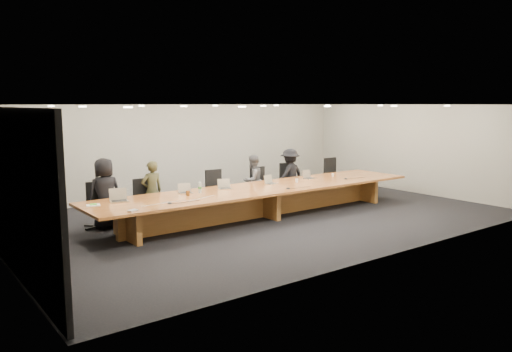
{
  "coord_description": "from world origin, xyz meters",
  "views": [
    {
      "loc": [
        -7.54,
        -9.74,
        2.82
      ],
      "look_at": [
        0.0,
        0.3,
        1.0
      ],
      "focal_mm": 35.0,
      "sensor_mm": 36.0,
      "label": 1
    }
  ],
  "objects_px": {
    "chair_right": "(290,181)",
    "paper_cup_far": "(333,175)",
    "conference_table": "(263,196)",
    "chair_far_left": "(97,205)",
    "chair_far_right": "(335,176)",
    "laptop_b": "(186,188)",
    "person_b": "(152,191)",
    "laptop_e": "(310,174)",
    "chair_mid_left": "(218,191)",
    "av_box": "(133,211)",
    "person_c": "(253,181)",
    "person_a": "(105,193)",
    "laptop_c": "(225,184)",
    "mic_right": "(346,179)",
    "chair_mid_right": "(261,186)",
    "amber_mug": "(188,193)",
    "water_bottle": "(200,188)",
    "laptop_d": "(271,179)",
    "mic_left": "(170,203)",
    "chair_left": "(146,201)",
    "laptop_a": "(119,195)",
    "person_d": "(290,175)",
    "mic_center": "(288,188)",
    "paper_cup_near": "(297,181)"
  },
  "relations": [
    {
      "from": "person_a",
      "to": "mic_right",
      "type": "height_order",
      "value": "person_a"
    },
    {
      "from": "laptop_a",
      "to": "laptop_b",
      "type": "relative_size",
      "value": 1.22
    },
    {
      "from": "person_d",
      "to": "paper_cup_far",
      "type": "relative_size",
      "value": 17.72
    },
    {
      "from": "person_b",
      "to": "paper_cup_far",
      "type": "xyz_separation_m",
      "value": [
        5.21,
        -0.93,
        0.06
      ]
    },
    {
      "from": "chair_left",
      "to": "mic_left",
      "type": "bearing_deg",
      "value": -95.7
    },
    {
      "from": "chair_far_left",
      "to": "laptop_b",
      "type": "distance_m",
      "value": 2.03
    },
    {
      "from": "person_d",
      "to": "laptop_e",
      "type": "xyz_separation_m",
      "value": [
        -0.05,
        -0.89,
        0.11
      ]
    },
    {
      "from": "mic_center",
      "to": "laptop_a",
      "type": "bearing_deg",
      "value": 166.63
    },
    {
      "from": "chair_right",
      "to": "chair_mid_left",
      "type": "bearing_deg",
      "value": -162.24
    },
    {
      "from": "conference_table",
      "to": "chair_mid_left",
      "type": "distance_m",
      "value": 1.31
    },
    {
      "from": "chair_far_right",
      "to": "water_bottle",
      "type": "height_order",
      "value": "chair_far_right"
    },
    {
      "from": "av_box",
      "to": "mic_center",
      "type": "distance_m",
      "value": 4.1
    },
    {
      "from": "conference_table",
      "to": "chair_far_left",
      "type": "height_order",
      "value": "chair_far_left"
    },
    {
      "from": "amber_mug",
      "to": "person_b",
      "type": "bearing_deg",
      "value": 109.12
    },
    {
      "from": "laptop_c",
      "to": "mic_center",
      "type": "relative_size",
      "value": 2.36
    },
    {
      "from": "av_box",
      "to": "laptop_b",
      "type": "bearing_deg",
      "value": 13.8
    },
    {
      "from": "laptop_d",
      "to": "chair_mid_right",
      "type": "bearing_deg",
      "value": 57.14
    },
    {
      "from": "water_bottle",
      "to": "av_box",
      "type": "height_order",
      "value": "water_bottle"
    },
    {
      "from": "person_c",
      "to": "person_a",
      "type": "bearing_deg",
      "value": -12.25
    },
    {
      "from": "chair_right",
      "to": "mic_left",
      "type": "bearing_deg",
      "value": -145.68
    },
    {
      "from": "paper_cup_near",
      "to": "chair_mid_right",
      "type": "bearing_deg",
      "value": 109.13
    },
    {
      "from": "person_b",
      "to": "person_c",
      "type": "xyz_separation_m",
      "value": [
        3.05,
        0.04,
        -0.03
      ]
    },
    {
      "from": "person_a",
      "to": "chair_far_right",
      "type": "bearing_deg",
      "value": 175.33
    },
    {
      "from": "chair_mid_right",
      "to": "amber_mug",
      "type": "relative_size",
      "value": 9.87
    },
    {
      "from": "laptop_e",
      "to": "water_bottle",
      "type": "distance_m",
      "value": 3.59
    },
    {
      "from": "laptop_c",
      "to": "paper_cup_far",
      "type": "distance_m",
      "value": 3.66
    },
    {
      "from": "chair_far_right",
      "to": "paper_cup_near",
      "type": "distance_m",
      "value": 2.78
    },
    {
      "from": "person_b",
      "to": "laptop_e",
      "type": "bearing_deg",
      "value": 167.93
    },
    {
      "from": "chair_left",
      "to": "person_c",
      "type": "distance_m",
      "value": 3.23
    },
    {
      "from": "laptop_d",
      "to": "amber_mug",
      "type": "bearing_deg",
      "value": 171.42
    },
    {
      "from": "chair_left",
      "to": "chair_far_right",
      "type": "bearing_deg",
      "value": 1.32
    },
    {
      "from": "chair_far_left",
      "to": "chair_far_right",
      "type": "xyz_separation_m",
      "value": [
        7.49,
        -0.19,
        0.05
      ]
    },
    {
      "from": "chair_mid_left",
      "to": "laptop_e",
      "type": "distance_m",
      "value": 2.67
    },
    {
      "from": "chair_far_left",
      "to": "chair_right",
      "type": "xyz_separation_m",
      "value": [
        5.78,
        -0.01,
        0.01
      ]
    },
    {
      "from": "laptop_d",
      "to": "paper_cup_far",
      "type": "height_order",
      "value": "laptop_d"
    },
    {
      "from": "person_c",
      "to": "chair_mid_right",
      "type": "bearing_deg",
      "value": 143.55
    },
    {
      "from": "person_b",
      "to": "mic_left",
      "type": "height_order",
      "value": "person_b"
    },
    {
      "from": "laptop_d",
      "to": "paper_cup_near",
      "type": "distance_m",
      "value": 0.73
    },
    {
      "from": "chair_mid_left",
      "to": "mic_right",
      "type": "relative_size",
      "value": 9.28
    },
    {
      "from": "laptop_c",
      "to": "paper_cup_far",
      "type": "bearing_deg",
      "value": 17.81
    },
    {
      "from": "chair_left",
      "to": "laptop_e",
      "type": "distance_m",
      "value": 4.62
    },
    {
      "from": "chair_right",
      "to": "paper_cup_far",
      "type": "bearing_deg",
      "value": -40.97
    },
    {
      "from": "chair_far_right",
      "to": "laptop_b",
      "type": "height_order",
      "value": "chair_far_right"
    },
    {
      "from": "laptop_b",
      "to": "paper_cup_far",
      "type": "bearing_deg",
      "value": 11.08
    },
    {
      "from": "laptop_c",
      "to": "mic_right",
      "type": "relative_size",
      "value": 2.57
    },
    {
      "from": "laptop_d",
      "to": "mic_center",
      "type": "height_order",
      "value": "laptop_d"
    },
    {
      "from": "chair_mid_left",
      "to": "av_box",
      "type": "relative_size",
      "value": 6.04
    },
    {
      "from": "mic_left",
      "to": "mic_center",
      "type": "xyz_separation_m",
      "value": [
        3.18,
        -0.09,
        0.0
      ]
    },
    {
      "from": "chair_right",
      "to": "person_c",
      "type": "relative_size",
      "value": 0.77
    },
    {
      "from": "person_b",
      "to": "water_bottle",
      "type": "distance_m",
      "value": 1.24
    }
  ]
}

